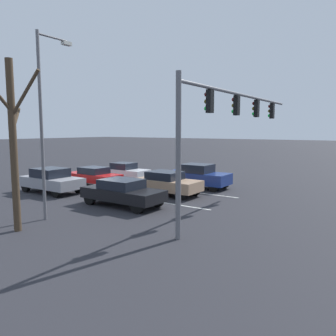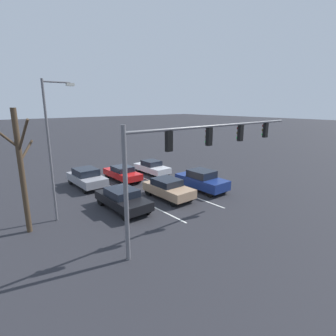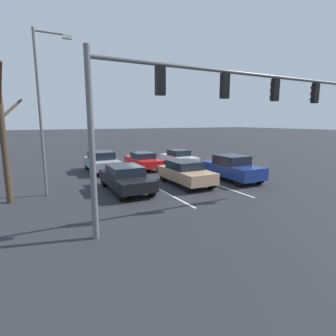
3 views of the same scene
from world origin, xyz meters
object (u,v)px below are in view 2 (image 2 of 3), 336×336
(traffic_signal_gantry, at_px, (202,146))
(bare_tree_near, at_px, (21,168))
(car_navy_leftlane_front, at_px, (202,180))
(street_lamp_right_shoulder, at_px, (52,143))
(car_tan_midlane_front, at_px, (168,188))
(car_silver_leftlane_second, at_px, (152,167))
(car_red_midlane_second, at_px, (122,173))
(car_black_rightlane_front, at_px, (123,198))
(car_gray_rightlane_second, at_px, (87,177))

(traffic_signal_gantry, height_order, bare_tree_near, bare_tree_near)
(car_navy_leftlane_front, distance_m, street_lamp_right_shoulder, 11.62)
(car_tan_midlane_front, distance_m, street_lamp_right_shoulder, 8.57)
(car_silver_leftlane_second, xyz_separation_m, traffic_signal_gantry, (5.08, 11.41, 4.03))
(car_navy_leftlane_front, bearing_deg, car_red_midlane_second, -60.62)
(car_red_midlane_second, bearing_deg, bare_tree_near, 31.01)
(car_black_rightlane_front, height_order, car_gray_rightlane_second, car_gray_rightlane_second)
(car_navy_leftlane_front, height_order, car_silver_leftlane_second, car_navy_leftlane_front)
(car_navy_leftlane_front, distance_m, car_red_midlane_second, 7.42)
(car_gray_rightlane_second, distance_m, bare_tree_near, 8.68)
(street_lamp_right_shoulder, xyz_separation_m, bare_tree_near, (1.83, 0.55, -1.06))
(traffic_signal_gantry, bearing_deg, car_black_rightlane_front, -70.69)
(street_lamp_right_shoulder, bearing_deg, traffic_signal_gantry, 131.74)
(car_tan_midlane_front, distance_m, traffic_signal_gantry, 6.64)
(car_navy_leftlane_front, bearing_deg, traffic_signal_gantry, 42.24)
(car_gray_rightlane_second, bearing_deg, bare_tree_near, 45.05)
(car_black_rightlane_front, xyz_separation_m, car_silver_leftlane_second, (-6.92, -6.13, -0.06))
(car_red_midlane_second, distance_m, traffic_signal_gantry, 12.00)
(car_navy_leftlane_front, height_order, car_black_rightlane_front, car_navy_leftlane_front)
(car_tan_midlane_front, relative_size, traffic_signal_gantry, 0.32)
(car_navy_leftlane_front, relative_size, car_black_rightlane_front, 0.98)
(car_red_midlane_second, bearing_deg, car_gray_rightlane_second, -6.71)
(car_navy_leftlane_front, height_order, car_red_midlane_second, car_navy_leftlane_front)
(bare_tree_near, bearing_deg, street_lamp_right_shoulder, -163.23)
(street_lamp_right_shoulder, distance_m, bare_tree_near, 2.18)
(car_navy_leftlane_front, xyz_separation_m, bare_tree_near, (12.67, -1.04, 2.80))
(car_black_rightlane_front, xyz_separation_m, car_gray_rightlane_second, (-0.18, -6.30, 0.06))
(car_tan_midlane_front, xyz_separation_m, car_black_rightlane_front, (3.71, -0.29, -0.01))
(street_lamp_right_shoulder, bearing_deg, car_red_midlane_second, -145.90)
(traffic_signal_gantry, xyz_separation_m, bare_tree_near, (7.46, -5.77, -1.10))
(car_silver_leftlane_second, distance_m, car_red_midlane_second, 3.51)
(car_navy_leftlane_front, height_order, bare_tree_near, bare_tree_near)
(car_black_rightlane_front, bearing_deg, car_red_midlane_second, -120.00)
(car_black_rightlane_front, bearing_deg, traffic_signal_gantry, 109.31)
(car_tan_midlane_front, distance_m, bare_tree_near, 9.78)
(car_navy_leftlane_front, relative_size, car_silver_leftlane_second, 1.08)
(car_red_midlane_second, bearing_deg, car_navy_leftlane_front, 119.38)
(car_tan_midlane_front, xyz_separation_m, car_red_midlane_second, (0.29, -6.21, -0.04))
(car_gray_rightlane_second, bearing_deg, car_navy_leftlane_front, 135.11)
(car_navy_leftlane_front, xyz_separation_m, traffic_signal_gantry, (5.21, 4.73, 3.90))
(street_lamp_right_shoulder, height_order, bare_tree_near, street_lamp_right_shoulder)
(car_navy_leftlane_front, distance_m, car_silver_leftlane_second, 6.68)
(traffic_signal_gantry, height_order, street_lamp_right_shoulder, street_lamp_right_shoulder)
(car_navy_leftlane_front, relative_size, car_red_midlane_second, 1.04)
(bare_tree_near, bearing_deg, car_gray_rightlane_second, -134.95)
(car_red_midlane_second, relative_size, traffic_signal_gantry, 0.33)
(car_black_rightlane_front, relative_size, car_gray_rightlane_second, 1.05)
(car_silver_leftlane_second, xyz_separation_m, street_lamp_right_shoulder, (10.71, 5.09, 4.00))
(car_black_rightlane_front, relative_size, bare_tree_near, 0.68)
(car_navy_leftlane_front, xyz_separation_m, car_gray_rightlane_second, (6.87, -6.85, -0.02))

